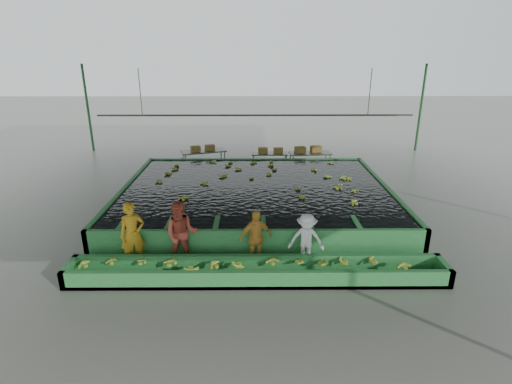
{
  "coord_description": "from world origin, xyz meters",
  "views": [
    {
      "loc": [
        -0.09,
        -12.79,
        5.78
      ],
      "look_at": [
        0.0,
        0.5,
        1.0
      ],
      "focal_mm": 28.0,
      "sensor_mm": 36.0,
      "label": 1
    }
  ],
  "objects_px": {
    "worker_c": "(255,238)",
    "box_stack_left": "(203,151)",
    "worker_a": "(133,235)",
    "packing_table_left": "(204,160)",
    "box_stack_mid": "(271,153)",
    "box_stack_right": "(308,152)",
    "flotation_tank": "(256,197)",
    "packing_table_mid": "(269,161)",
    "packing_table_right": "(310,162)",
    "sorting_trough": "(257,271)",
    "worker_d": "(306,240)",
    "worker_b": "(182,234)"
  },
  "relations": [
    {
      "from": "worker_c",
      "to": "box_stack_left",
      "type": "bearing_deg",
      "value": 83.48
    },
    {
      "from": "worker_a",
      "to": "packing_table_left",
      "type": "distance_m",
      "value": 9.52
    },
    {
      "from": "box_stack_mid",
      "to": "box_stack_right",
      "type": "distance_m",
      "value": 1.87
    },
    {
      "from": "worker_a",
      "to": "packing_table_left",
      "type": "relative_size",
      "value": 0.86
    },
    {
      "from": "worker_a",
      "to": "box_stack_right",
      "type": "bearing_deg",
      "value": 32.25
    },
    {
      "from": "flotation_tank",
      "to": "box_stack_right",
      "type": "xyz_separation_m",
      "value": [
        2.63,
        5.04,
        0.48
      ]
    },
    {
      "from": "packing_table_mid",
      "to": "packing_table_right",
      "type": "distance_m",
      "value": 2.02
    },
    {
      "from": "sorting_trough",
      "to": "box_stack_mid",
      "type": "distance_m",
      "value": 10.38
    },
    {
      "from": "worker_c",
      "to": "box_stack_mid",
      "type": "relative_size",
      "value": 1.33
    },
    {
      "from": "sorting_trough",
      "to": "box_stack_mid",
      "type": "bearing_deg",
      "value": 85.7
    },
    {
      "from": "worker_a",
      "to": "worker_d",
      "type": "distance_m",
      "value": 4.81
    },
    {
      "from": "packing_table_left",
      "to": "packing_table_mid",
      "type": "xyz_separation_m",
      "value": [
        3.31,
        0.12,
        -0.08
      ]
    },
    {
      "from": "worker_b",
      "to": "worker_a",
      "type": "bearing_deg",
      "value": 177.96
    },
    {
      "from": "worker_d",
      "to": "packing_table_left",
      "type": "bearing_deg",
      "value": 120.81
    },
    {
      "from": "packing_table_mid",
      "to": "box_stack_left",
      "type": "bearing_deg",
      "value": -177.24
    },
    {
      "from": "box_stack_left",
      "to": "box_stack_mid",
      "type": "height_order",
      "value": "box_stack_left"
    },
    {
      "from": "packing_table_left",
      "to": "box_stack_mid",
      "type": "relative_size",
      "value": 1.77
    },
    {
      "from": "sorting_trough",
      "to": "box_stack_right",
      "type": "distance_m",
      "value": 10.5
    },
    {
      "from": "sorting_trough",
      "to": "box_stack_left",
      "type": "xyz_separation_m",
      "value": [
        -2.61,
        10.22,
        0.75
      ]
    },
    {
      "from": "packing_table_left",
      "to": "packing_table_mid",
      "type": "distance_m",
      "value": 3.31
    },
    {
      "from": "sorting_trough",
      "to": "worker_a",
      "type": "xyz_separation_m",
      "value": [
        -3.43,
        0.8,
        0.69
      ]
    },
    {
      "from": "worker_a",
      "to": "flotation_tank",
      "type": "bearing_deg",
      "value": 26.65
    },
    {
      "from": "box_stack_mid",
      "to": "worker_b",
      "type": "bearing_deg",
      "value": -106.7
    },
    {
      "from": "worker_a",
      "to": "box_stack_left",
      "type": "relative_size",
      "value": 1.58
    },
    {
      "from": "worker_b",
      "to": "packing_table_right",
      "type": "height_order",
      "value": "worker_b"
    },
    {
      "from": "worker_a",
      "to": "worker_c",
      "type": "relative_size",
      "value": 1.14
    },
    {
      "from": "flotation_tank",
      "to": "worker_b",
      "type": "xyz_separation_m",
      "value": [
        -2.08,
        -4.3,
        0.5
      ]
    },
    {
      "from": "sorting_trough",
      "to": "packing_table_left",
      "type": "xyz_separation_m",
      "value": [
        -2.58,
        10.27,
        0.25
      ]
    },
    {
      "from": "worker_c",
      "to": "worker_d",
      "type": "height_order",
      "value": "worker_c"
    },
    {
      "from": "worker_d",
      "to": "packing_table_left",
      "type": "relative_size",
      "value": 0.7
    },
    {
      "from": "box_stack_left",
      "to": "box_stack_mid",
      "type": "distance_m",
      "value": 3.39
    },
    {
      "from": "worker_a",
      "to": "packing_table_mid",
      "type": "xyz_separation_m",
      "value": [
        4.16,
        9.58,
        -0.52
      ]
    },
    {
      "from": "sorting_trough",
      "to": "packing_table_left",
      "type": "height_order",
      "value": "packing_table_left"
    },
    {
      "from": "packing_table_right",
      "to": "box_stack_mid",
      "type": "bearing_deg",
      "value": 171.66
    },
    {
      "from": "flotation_tank",
      "to": "packing_table_right",
      "type": "height_order",
      "value": "packing_table_right"
    },
    {
      "from": "worker_b",
      "to": "box_stack_right",
      "type": "height_order",
      "value": "worker_b"
    },
    {
      "from": "flotation_tank",
      "to": "worker_a",
      "type": "distance_m",
      "value": 5.52
    },
    {
      "from": "worker_c",
      "to": "packing_table_right",
      "type": "relative_size",
      "value": 0.8
    },
    {
      "from": "box_stack_mid",
      "to": "worker_c",
      "type": "bearing_deg",
      "value": -94.9
    },
    {
      "from": "worker_b",
      "to": "packing_table_mid",
      "type": "height_order",
      "value": "worker_b"
    },
    {
      "from": "box_stack_left",
      "to": "box_stack_right",
      "type": "relative_size",
      "value": 0.89
    },
    {
      "from": "worker_a",
      "to": "worker_c",
      "type": "distance_m",
      "value": 3.4
    },
    {
      "from": "box_stack_right",
      "to": "packing_table_mid",
      "type": "bearing_deg",
      "value": 172.66
    },
    {
      "from": "sorting_trough",
      "to": "worker_a",
      "type": "height_order",
      "value": "worker_a"
    },
    {
      "from": "worker_a",
      "to": "box_stack_mid",
      "type": "bearing_deg",
      "value": 41.42
    },
    {
      "from": "box_stack_mid",
      "to": "box_stack_left",
      "type": "bearing_deg",
      "value": -178.17
    },
    {
      "from": "box_stack_right",
      "to": "box_stack_left",
      "type": "bearing_deg",
      "value": 179.08
    },
    {
      "from": "packing_table_mid",
      "to": "box_stack_right",
      "type": "distance_m",
      "value": 1.99
    },
    {
      "from": "worker_c",
      "to": "packing_table_right",
      "type": "xyz_separation_m",
      "value": [
        2.76,
        9.25,
        -0.36
      ]
    },
    {
      "from": "worker_c",
      "to": "box_stack_right",
      "type": "height_order",
      "value": "worker_c"
    }
  ]
}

